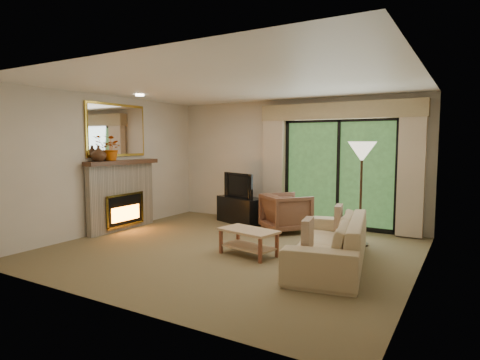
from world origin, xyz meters
The scene contains 22 objects.
floor centered at (0.00, 0.00, 0.00)m, with size 5.50×5.50×0.00m, color brown.
ceiling centered at (0.00, 0.00, 2.60)m, with size 5.50×5.50×0.00m, color white.
wall_back centered at (0.00, 2.50, 1.30)m, with size 5.00×5.00×0.00m, color beige.
wall_front centered at (0.00, -2.50, 1.30)m, with size 5.00×5.00×0.00m, color beige.
wall_left centered at (-2.75, 0.00, 1.30)m, with size 5.00×5.00×0.00m, color beige.
wall_right centered at (2.75, 0.00, 1.30)m, with size 5.00×5.00×0.00m, color beige.
fireplace centered at (-2.63, 0.20, 0.69)m, with size 0.24×1.70×1.37m, color gray, non-canonical shape.
mirror centered at (-2.71, 0.20, 1.95)m, with size 0.07×1.45×1.02m, color gold, non-canonical shape.
sliding_door centered at (1.00, 2.45, 1.10)m, with size 2.26×0.10×2.16m, color black, non-canonical shape.
curtain_left centered at (-0.35, 2.34, 1.20)m, with size 0.45×0.18×2.35m, color tan.
curtain_right centered at (2.35, 2.34, 1.20)m, with size 0.45×0.18×2.35m, color tan.
cornice centered at (1.00, 2.36, 2.32)m, with size 3.20×0.24×0.32m, color #9C855E.
media_console centered at (-0.93, 1.95, 0.28)m, with size 1.11×0.50×0.55m, color black.
tv centered at (-0.93, 1.95, 0.81)m, with size 0.90×0.12×0.52m, color black.
armchair centered at (0.23, 1.66, 0.37)m, with size 0.79×0.81×0.74m, color brown.
sofa centered at (1.61, 0.05, 0.34)m, with size 2.32×0.91×0.68m, color tan.
pillow_near centered at (1.53, -0.62, 0.57)m, with size 0.10×0.38×0.38m, color brown.
pillow_far centered at (1.53, 0.72, 0.56)m, with size 0.10×0.37×0.37m, color brown.
coffee_table centered at (0.40, -0.12, 0.20)m, with size 0.89×0.49×0.40m, color tan, non-canonical shape.
floor_lamp centered at (1.71, 1.36, 0.86)m, with size 0.46×0.46×1.73m, color #F0E8C6, non-canonical shape.
vase centered at (-2.61, -0.35, 1.52)m, with size 0.28×0.28×0.29m, color #422817.
branches centered at (-2.61, -0.04, 1.60)m, with size 0.42×0.37×0.47m, color #CA590C.
Camera 1 is at (3.30, -5.35, 1.72)m, focal length 30.00 mm.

